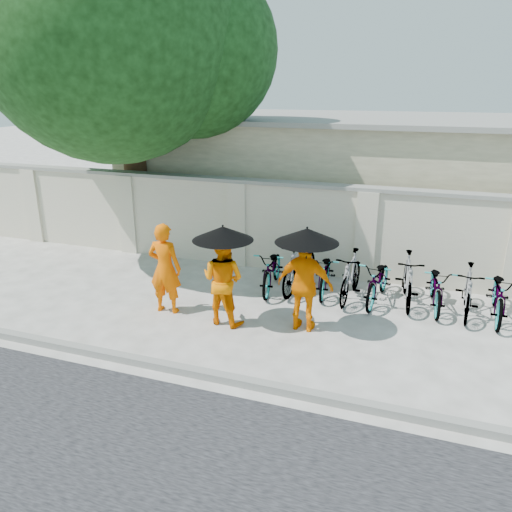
% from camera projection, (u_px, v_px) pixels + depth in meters
% --- Properties ---
extents(ground, '(80.00, 80.00, 0.00)m').
position_uv_depth(ground, '(227.00, 325.00, 9.04)').
color(ground, silver).
extents(kerb, '(40.00, 0.16, 0.12)m').
position_uv_depth(kerb, '(184.00, 370.00, 7.51)').
color(kerb, gray).
rests_on(kerb, ground).
extents(compound_wall, '(20.00, 0.30, 2.00)m').
position_uv_depth(compound_wall, '(322.00, 231.00, 11.26)').
color(compound_wall, beige).
rests_on(compound_wall, ground).
extents(building_behind, '(14.00, 6.00, 3.20)m').
position_uv_depth(building_behind, '(386.00, 179.00, 14.15)').
color(building_behind, beige).
rests_on(building_behind, ground).
extents(shade_tree, '(6.70, 6.20, 8.20)m').
position_uv_depth(shade_tree, '(123.00, 40.00, 11.20)').
color(shade_tree, '#422C15').
rests_on(shade_tree, ground).
extents(monk_left, '(0.66, 0.45, 1.75)m').
position_uv_depth(monk_left, '(165.00, 268.00, 9.34)').
color(monk_left, '#FF6300').
rests_on(monk_left, ground).
extents(monk_center, '(0.89, 0.74, 1.66)m').
position_uv_depth(monk_center, '(223.00, 280.00, 8.91)').
color(monk_center, orange).
rests_on(monk_center, ground).
extents(parasol_center, '(1.06, 1.06, 0.90)m').
position_uv_depth(parasol_center, '(223.00, 233.00, 8.53)').
color(parasol_center, black).
rests_on(parasol_center, ground).
extents(monk_right, '(1.01, 0.47, 1.69)m').
position_uv_depth(monk_right, '(305.00, 285.00, 8.63)').
color(monk_right, '#FF8000').
rests_on(monk_right, ground).
extents(parasol_right, '(1.08, 1.08, 0.93)m').
position_uv_depth(parasol_right, '(307.00, 235.00, 8.26)').
color(parasol_right, black).
rests_on(parasol_right, ground).
extents(bike_0, '(0.81, 1.79, 0.91)m').
position_uv_depth(bike_0, '(272.00, 269.00, 10.50)').
color(bike_0, gray).
rests_on(bike_0, ground).
extents(bike_1, '(0.73, 1.85, 1.08)m').
position_uv_depth(bike_1, '(300.00, 266.00, 10.45)').
color(bike_1, gray).
rests_on(bike_1, ground).
extents(bike_2, '(0.73, 1.68, 0.86)m').
position_uv_depth(bike_2, '(326.00, 273.00, 10.37)').
color(bike_2, gray).
rests_on(bike_2, ground).
extents(bike_3, '(0.59, 1.68, 0.99)m').
position_uv_depth(bike_3, '(351.00, 276.00, 10.01)').
color(bike_3, gray).
rests_on(bike_3, ground).
extents(bike_4, '(0.79, 1.77, 0.90)m').
position_uv_depth(bike_4, '(379.00, 281.00, 9.90)').
color(bike_4, gray).
rests_on(bike_4, ground).
extents(bike_5, '(0.67, 1.74, 1.02)m').
position_uv_depth(bike_5, '(408.00, 280.00, 9.79)').
color(bike_5, gray).
rests_on(bike_5, ground).
extents(bike_6, '(0.74, 1.75, 0.89)m').
position_uv_depth(bike_6, '(437.00, 286.00, 9.63)').
color(bike_6, gray).
rests_on(bike_6, ground).
extents(bike_7, '(0.51, 1.61, 0.96)m').
position_uv_depth(bike_7, '(468.00, 291.00, 9.31)').
color(bike_7, gray).
rests_on(bike_7, ground).
extents(bike_8, '(0.70, 1.82, 0.95)m').
position_uv_depth(bike_8, '(499.00, 294.00, 9.19)').
color(bike_8, gray).
rests_on(bike_8, ground).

